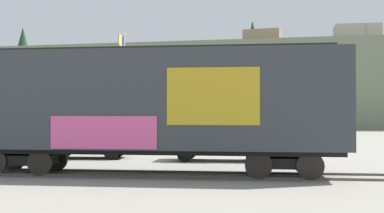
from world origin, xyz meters
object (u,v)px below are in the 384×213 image
Objects in this scene: flagpole at (123,76)px; parked_car_silver at (218,143)px; parked_car_black at (87,141)px; freight_car at (151,103)px.

flagpole is 1.55× the size of parked_car_silver.
freight_car is at bearing -49.52° from parked_car_black.
parked_car_black reaches higher than parked_car_silver.
parked_car_black is 0.90× the size of parked_car_silver.
parked_car_black is 6.56m from parked_car_silver.
freight_car is 6.26m from parked_car_silver.
freight_car is at bearing -105.47° from parked_car_silver.
parked_car_black is (0.33, -6.12, -3.72)m from flagpole.
freight_car reaches higher than parked_car_silver.
parked_car_silver is (6.56, -0.03, -0.00)m from parked_car_black.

